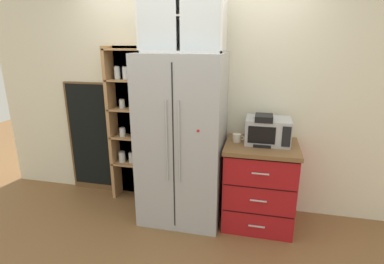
{
  "coord_description": "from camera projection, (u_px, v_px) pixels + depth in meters",
  "views": [
    {
      "loc": [
        0.78,
        -2.9,
        1.89
      ],
      "look_at": [
        0.1,
        0.0,
        0.98
      ],
      "focal_mm": 27.96,
      "sensor_mm": 36.0,
      "label": 1
    }
  ],
  "objects": [
    {
      "name": "microwave",
      "position": [
        268.0,
        131.0,
        3.02
      ],
      "size": [
        0.44,
        0.33,
        0.26
      ],
      "color": "#ADAFB5",
      "rests_on": "counter_cabinet"
    },
    {
      "name": "wall_back_cream",
      "position": [
        191.0,
        97.0,
        3.42
      ],
      "size": [
        5.0,
        0.1,
        2.55
      ],
      "primitive_type": "cube",
      "color": "silver",
      "rests_on": "ground"
    },
    {
      "name": "upper_cabinet",
      "position": [
        183.0,
        17.0,
        2.85
      ],
      "size": [
        0.82,
        0.32,
        0.66
      ],
      "color": "silver",
      "rests_on": "refrigerator"
    },
    {
      "name": "refrigerator",
      "position": [
        183.0,
        139.0,
        3.16
      ],
      "size": [
        0.85,
        0.72,
        1.78
      ],
      "color": "#ADAFB5",
      "rests_on": "ground"
    },
    {
      "name": "bottle_amber",
      "position": [
        263.0,
        130.0,
        3.08
      ],
      "size": [
        0.06,
        0.06,
        0.28
      ],
      "color": "brown",
      "rests_on": "counter_cabinet"
    },
    {
      "name": "counter_cabinet",
      "position": [
        259.0,
        184.0,
        3.15
      ],
      "size": [
        0.73,
        0.65,
        0.89
      ],
      "color": "#A8161C",
      "rests_on": "ground"
    },
    {
      "name": "pantry_shelf_column",
      "position": [
        132.0,
        123.0,
        3.58
      ],
      "size": [
        0.53,
        0.25,
        1.84
      ],
      "color": "brown",
      "rests_on": "ground"
    },
    {
      "name": "mug_cream",
      "position": [
        237.0,
        138.0,
        3.08
      ],
      "size": [
        0.12,
        0.09,
        0.08
      ],
      "color": "silver",
      "rests_on": "counter_cabinet"
    },
    {
      "name": "bottle_green",
      "position": [
        263.0,
        133.0,
        2.96
      ],
      "size": [
        0.07,
        0.07,
        0.28
      ],
      "color": "#285B33",
      "rests_on": "counter_cabinet"
    },
    {
      "name": "chalkboard_menu",
      "position": [
        91.0,
        138.0,
        3.8
      ],
      "size": [
        0.6,
        0.04,
        1.42
      ],
      "color": "brown",
      "rests_on": "ground"
    },
    {
      "name": "ground_plane",
      "position": [
        183.0,
        213.0,
        3.42
      ],
      "size": [
        10.69,
        10.69,
        0.0
      ],
      "primitive_type": "plane",
      "color": "brown"
    },
    {
      "name": "coffee_maker",
      "position": [
        263.0,
        129.0,
        2.98
      ],
      "size": [
        0.17,
        0.2,
        0.31
      ],
      "color": "black",
      "rests_on": "counter_cabinet"
    }
  ]
}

